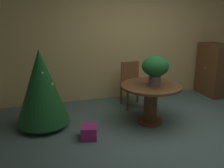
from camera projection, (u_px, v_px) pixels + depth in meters
ground_plane at (177, 138)px, 4.09m from camera, size 6.60×6.60×0.00m
back_wall_panel at (129, 40)px, 5.75m from camera, size 6.00×0.10×2.60m
round_dining_table at (151, 96)px, 4.51m from camera, size 1.05×1.05×0.70m
flower_vase at (155, 68)px, 4.32m from camera, size 0.45×0.45×0.51m
wooden_chair_far at (132, 81)px, 5.35m from camera, size 0.42×0.46×0.91m
holiday_tree at (41, 87)px, 4.29m from camera, size 0.89×0.89×1.35m
gift_box_purple at (89, 132)px, 4.06m from camera, size 0.30×0.33×0.21m
wooden_cabinet at (215, 70)px, 6.03m from camera, size 0.53×0.75×1.20m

